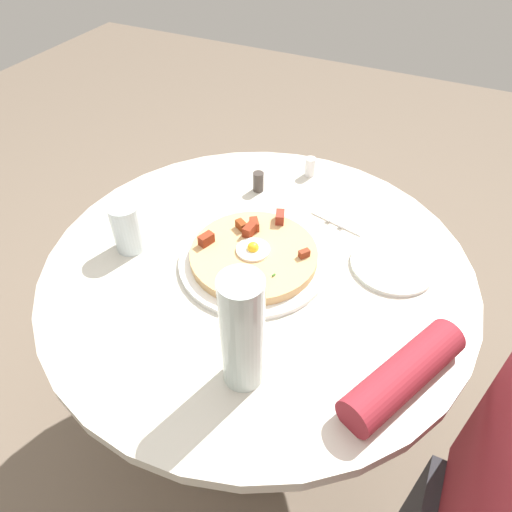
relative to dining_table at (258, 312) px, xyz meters
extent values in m
plane|color=#6B5B4C|center=(0.00, 0.00, -0.54)|extent=(6.00, 6.00, 0.00)
cylinder|color=beige|center=(0.00, 0.00, 0.15)|extent=(0.94, 0.94, 0.03)
cylinder|color=#333338|center=(0.00, 0.00, -0.20)|extent=(0.11, 0.11, 0.68)
cylinder|color=#333338|center=(0.00, 0.00, -0.53)|extent=(0.42, 0.42, 0.02)
cylinder|color=maroon|center=(0.16, 0.35, 0.20)|extent=(0.27, 0.17, 0.07)
cylinder|color=white|center=(0.00, -0.01, 0.17)|extent=(0.33, 0.33, 0.01)
cylinder|color=tan|center=(0.00, -0.01, 0.19)|extent=(0.28, 0.28, 0.02)
cylinder|color=white|center=(0.00, -0.01, 0.20)|extent=(0.07, 0.07, 0.01)
sphere|color=yellow|center=(0.00, -0.01, 0.21)|extent=(0.03, 0.03, 0.03)
cube|color=maroon|center=(-0.07, -0.04, 0.21)|extent=(0.04, 0.03, 0.02)
cube|color=maroon|center=(-0.03, 0.09, 0.21)|extent=(0.03, 0.02, 0.02)
cube|color=maroon|center=(-0.05, -0.04, 0.21)|extent=(0.03, 0.02, 0.02)
cube|color=maroon|center=(-0.06, -0.07, 0.21)|extent=(0.03, 0.03, 0.02)
cube|color=maroon|center=(0.02, -0.11, 0.21)|extent=(0.04, 0.03, 0.02)
cube|color=maroon|center=(0.08, 0.03, 0.21)|extent=(0.04, 0.04, 0.02)
cube|color=maroon|center=(-0.12, 0.00, 0.21)|extent=(0.04, 0.03, 0.02)
cube|color=#387F2D|center=(-0.01, -0.02, 0.20)|extent=(0.01, 0.01, 0.00)
cube|color=#387F2D|center=(0.08, 0.04, 0.20)|extent=(0.01, 0.01, 0.00)
cube|color=#387F2D|center=(-0.01, 0.01, 0.20)|extent=(0.01, 0.00, 0.00)
cube|color=#387F2D|center=(0.02, -0.02, 0.20)|extent=(0.01, 0.00, 0.00)
cube|color=#387F2D|center=(0.05, 0.06, 0.20)|extent=(0.01, 0.01, 0.00)
cube|color=#387F2D|center=(-0.04, -0.02, 0.20)|extent=(0.01, 0.01, 0.00)
cylinder|color=silver|center=(-0.12, 0.27, 0.17)|extent=(0.18, 0.18, 0.01)
cube|color=white|center=(-0.28, 0.13, 0.17)|extent=(0.20, 0.18, 0.00)
cube|color=silver|center=(-0.28, 0.15, 0.17)|extent=(0.18, 0.05, 0.00)
cube|color=silver|center=(-0.29, 0.11, 0.17)|extent=(0.18, 0.05, 0.00)
cylinder|color=silver|center=(0.08, -0.28, 0.22)|extent=(0.07, 0.07, 0.12)
cylinder|color=silver|center=(0.26, 0.10, 0.29)|extent=(0.07, 0.07, 0.24)
cylinder|color=white|center=(-0.38, -0.02, 0.19)|extent=(0.03, 0.03, 0.05)
cylinder|color=#3F3833|center=(-0.25, -0.12, 0.19)|extent=(0.03, 0.03, 0.05)
camera|label=1|loc=(0.67, 0.32, 0.89)|focal=32.78mm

